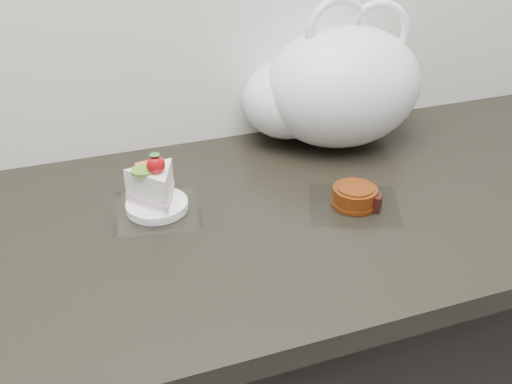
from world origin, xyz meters
TOP-DOWN VIEW (x-y plane):
  - cake_tray at (-0.01, 1.75)m, footprint 0.17×0.17m
  - mooncake_wrap at (0.33, 1.65)m, footprint 0.20×0.20m
  - plastic_bag at (0.40, 1.90)m, footprint 0.40×0.30m

SIDE VIEW (x-z plane):
  - mooncake_wrap at x=0.33m, z-range 0.90..0.93m
  - cake_tray at x=-0.01m, z-range 0.87..0.99m
  - plastic_bag at x=0.40m, z-range 0.87..1.18m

